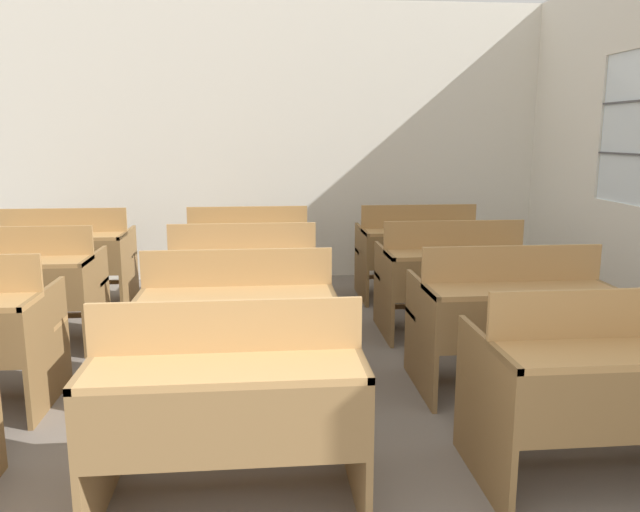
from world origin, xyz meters
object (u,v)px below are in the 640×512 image
Objects in this scene: bench_front_center at (229,403)px; bench_third_right at (453,276)px; bench_second_right at (509,316)px; bench_back_left at (66,256)px; bench_third_center at (243,280)px; bench_front_right at (606,385)px; bench_second_center at (239,322)px; bench_back_right at (418,250)px; bench_back_center at (248,253)px; bench_third_left at (18,285)px.

bench_front_center and bench_third_right have the same top height.
bench_back_left is (-3.22, 2.19, 0.00)m from bench_second_right.
bench_front_center is 2.17m from bench_third_center.
bench_front_right is at bearing -89.30° from bench_second_right.
bench_second_right is (1.61, -0.03, 0.00)m from bench_second_center.
bench_third_center is (-1.63, 2.13, 0.00)m from bench_front_right.
bench_third_right is at bearing 53.48° from bench_front_center.
bench_second_right is at bearing -89.74° from bench_back_right.
bench_front_right is at bearing -63.47° from bench_back_center.
bench_back_left is at bearing 89.48° from bench_third_left.
bench_third_left is (-1.61, 1.05, 0.00)m from bench_second_center.
bench_second_center is at bearing -126.84° from bench_back_right.
bench_second_center is 1.61m from bench_second_right.
bench_third_left and bench_back_left have the same top height.
bench_third_right is 3.39m from bench_back_left.
bench_back_right is at bearing 53.16° from bench_second_center.
bench_front_right is 1.00× the size of bench_back_left.
bench_third_left is at bearing -90.52° from bench_back_left.
bench_third_center and bench_back_center have the same top height.
bench_front_center is 3.26m from bench_back_center.
bench_front_center and bench_second_center have the same top height.
bench_third_right is (1.60, 2.17, 0.00)m from bench_front_center.
bench_back_center is (1.62, -0.01, 0.00)m from bench_back_left.
bench_back_left is at bearing 116.13° from bench_front_center.
bench_back_center is (-1.60, 2.18, 0.00)m from bench_second_right.
bench_second_right is 1.00× the size of bench_third_right.
bench_front_center is 1.11m from bench_second_center.
bench_third_right is 1.00× the size of bench_back_center.
bench_front_center is 3.63m from bench_back_right.
bench_front_center is at bearing -126.52° from bench_third_right.
bench_back_right is (1.60, 2.14, 0.00)m from bench_second_center.
bench_third_right is at bearing -34.57° from bench_back_center.
bench_front_right and bench_back_left have the same top height.
bench_third_left is at bearing -161.25° from bench_back_right.
bench_front_center is at bearing -90.01° from bench_third_center.
bench_third_left is 3.40m from bench_back_right.
bench_back_center is at bearing 116.53° from bench_front_right.
bench_third_center is at bearing 127.34° from bench_front_right.
bench_third_right is at bearing 33.37° from bench_second_center.
bench_front_right is 1.95m from bench_second_center.
bench_third_right is 1.00× the size of bench_back_right.
bench_front_center and bench_back_center have the same top height.
bench_front_right is at bearing -33.57° from bench_second_center.
bench_third_left is 1.97m from bench_back_center.
bench_second_center is 1.05m from bench_third_center.
bench_front_center is 1.00× the size of bench_front_right.
bench_second_right is 3.40m from bench_third_left.
bench_front_center is 2.70m from bench_third_right.
bench_second_center is at bearing -32.97° from bench_third_left.
bench_front_center is 1.63m from bench_front_right.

